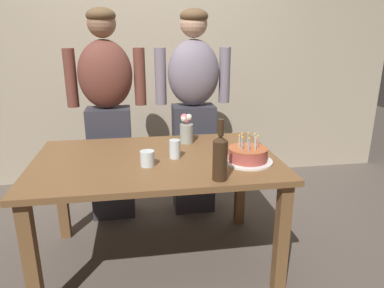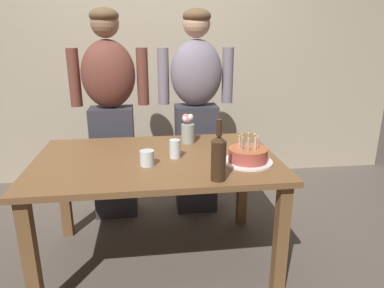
% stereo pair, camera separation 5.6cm
% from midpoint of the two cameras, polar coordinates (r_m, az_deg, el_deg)
% --- Properties ---
extents(ground_plane, '(10.00, 10.00, 0.00)m').
position_cam_midpoint_polar(ground_plane, '(2.54, -4.58, -18.11)').
color(ground_plane, '#564C44').
extents(back_wall, '(5.20, 0.10, 2.60)m').
position_cam_midpoint_polar(back_wall, '(3.63, -6.48, 14.54)').
color(back_wall, tan).
rests_on(back_wall, ground_plane).
extents(dining_table, '(1.50, 0.96, 0.74)m').
position_cam_midpoint_polar(dining_table, '(2.23, -4.98, -4.56)').
color(dining_table, brown).
rests_on(dining_table, ground_plane).
extents(birthday_cake, '(0.30, 0.30, 0.17)m').
position_cam_midpoint_polar(birthday_cake, '(2.12, 9.78, -1.92)').
color(birthday_cake, white).
rests_on(birthday_cake, dining_table).
extents(water_glass_near, '(0.07, 0.07, 0.11)m').
position_cam_midpoint_polar(water_glass_near, '(2.17, -2.04, -0.79)').
color(water_glass_near, silver).
rests_on(water_glass_near, dining_table).
extents(water_glass_far, '(0.08, 0.08, 0.09)m').
position_cam_midpoint_polar(water_glass_far, '(2.06, -6.53, -2.28)').
color(water_glass_far, silver).
rests_on(water_glass_far, dining_table).
extents(wine_bottle, '(0.08, 0.08, 0.33)m').
position_cam_midpoint_polar(wine_bottle, '(1.83, 5.21, -2.08)').
color(wine_bottle, '#382314').
rests_on(wine_bottle, dining_table).
extents(flower_vase, '(0.09, 0.10, 0.20)m').
position_cam_midpoint_polar(flower_vase, '(2.47, -0.05, 2.38)').
color(flower_vase, '#999E93').
rests_on(flower_vase, dining_table).
extents(person_man_bearded, '(0.61, 0.27, 1.66)m').
position_cam_midpoint_polar(person_man_bearded, '(2.86, -12.43, 4.87)').
color(person_man_bearded, '#33333D').
rests_on(person_man_bearded, ground_plane).
extents(person_woman_cardigan, '(0.61, 0.27, 1.66)m').
position_cam_midpoint_polar(person_woman_cardigan, '(2.88, 1.25, 5.36)').
color(person_woman_cardigan, '#33333D').
rests_on(person_woman_cardigan, ground_plane).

